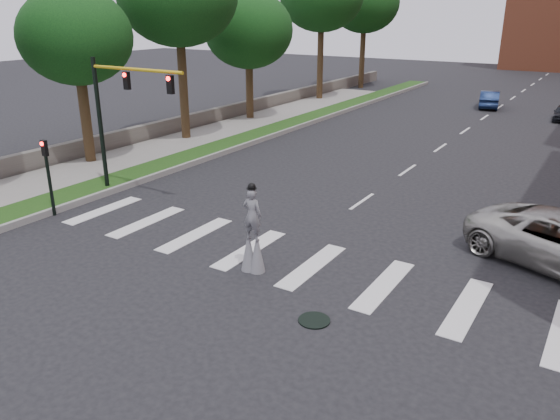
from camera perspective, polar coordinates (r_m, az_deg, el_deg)
The scene contains 13 objects.
ground_plane at distance 18.42m, azimuth -1.65°, elevation -6.12°, with size 160.00×160.00×0.00m, color black.
grass_median at distance 40.36m, azimuth 0.46°, elevation 8.76°, with size 2.00×60.00×0.25m, color #193D11.
median_curb at distance 39.83m, azimuth 1.76°, elevation 8.61°, with size 0.20×60.00×0.28m, color gray.
sidewalk_left at distance 34.48m, azimuth -12.68°, elevation 6.20°, with size 4.00×60.00×0.18m, color gray.
stone_wall at distance 44.93m, azimuth -4.26°, elevation 10.44°, with size 0.50×56.00×1.10m, color #57524B.
manhole at distance 15.56m, azimuth 3.59°, elevation -11.43°, with size 0.90×0.90×0.04m, color black.
traffic_signal at distance 25.60m, azimuth -16.69°, elevation 10.37°, with size 5.30×0.23×6.20m.
secondary_signal at distance 24.35m, azimuth -23.08°, elevation 3.79°, with size 0.25×0.21×3.23m.
stilt_performer at distance 17.79m, azimuth -2.88°, elevation -2.80°, with size 0.84×0.56×3.06m.
car_mid at distance 52.15m, azimuth 21.04°, elevation 10.75°, with size 1.55×4.45×1.46m, color #152349.
tree_1 at distance 31.60m, azimuth -20.56°, elevation 16.52°, with size 5.86×5.86×9.32m.
tree_3 at distance 42.75m, azimuth -3.32°, elevation 18.22°, with size 6.62×6.62×9.52m.
tree_5 at distance 61.96m, azimuth 8.86°, elevation 20.58°, with size 7.28×7.28×11.89m.
Camera 1 is at (9.19, -13.70, 8.19)m, focal length 35.00 mm.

